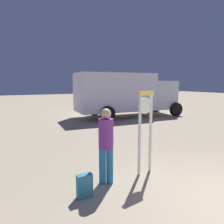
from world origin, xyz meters
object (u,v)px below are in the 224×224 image
backpack (84,186)px  person_near_clock (106,142)px  box_truck_near (125,93)px  standing_clock (145,123)px

backpack → person_near_clock: bearing=27.2°
backpack → box_truck_near: (5.84, 8.19, 1.34)m
standing_clock → box_truck_near: (4.13, 7.81, 0.32)m
person_near_clock → standing_clock: bearing=3.3°
person_near_clock → backpack: bearing=-152.8°
backpack → box_truck_near: size_ratio=0.07×
standing_clock → backpack: bearing=-167.4°
person_near_clock → backpack: person_near_clock is taller
standing_clock → backpack: (-1.71, -0.38, -1.02)m
box_truck_near → standing_clock: bearing=-117.9°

